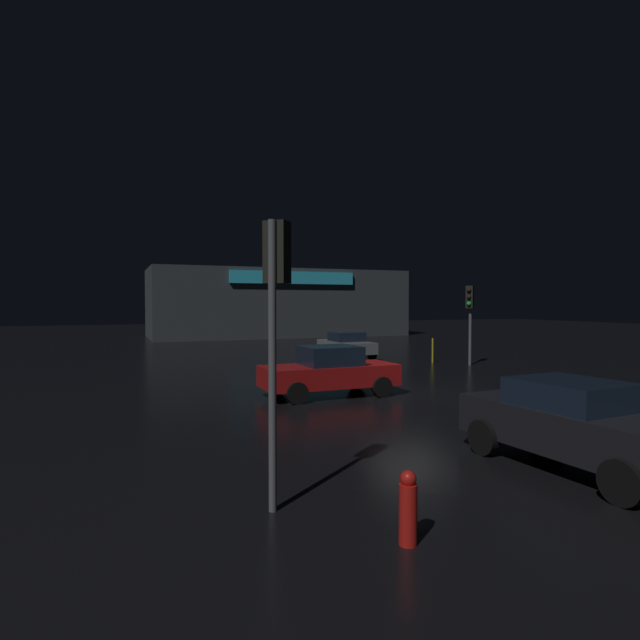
# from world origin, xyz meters

# --- Properties ---
(ground_plane) EXTENTS (120.00, 120.00, 0.00)m
(ground_plane) POSITION_xyz_m (0.00, 0.00, 0.00)
(ground_plane) COLOR black
(store_building) EXTENTS (21.81, 9.01, 5.75)m
(store_building) POSITION_xyz_m (4.93, 29.90, 2.88)
(store_building) COLOR #33383D
(store_building) RESTS_ON ground
(traffic_signal_opposite) EXTENTS (0.43, 0.41, 3.68)m
(traffic_signal_opposite) POSITION_xyz_m (6.58, 5.44, 2.68)
(traffic_signal_opposite) COLOR #595B60
(traffic_signal_opposite) RESTS_ON ground
(traffic_signal_cross_left) EXTENTS (0.42, 0.42, 4.02)m
(traffic_signal_cross_left) POSITION_xyz_m (-6.58, -7.00, 3.05)
(traffic_signal_cross_left) COLOR #595B60
(traffic_signal_cross_left) RESTS_ON ground
(car_near) EXTENTS (4.24, 1.96, 1.55)m
(car_near) POSITION_xyz_m (-2.46, 0.75, 0.77)
(car_near) COLOR #A51414
(car_near) RESTS_ON ground
(car_far) EXTENTS (2.11, 4.23, 1.53)m
(car_far) POSITION_xyz_m (-1.25, -7.34, 0.79)
(car_far) COLOR black
(car_far) RESTS_ON ground
(car_crossing) EXTENTS (1.98, 3.84, 1.38)m
(car_crossing) POSITION_xyz_m (2.60, 10.35, 0.71)
(car_crossing) COLOR slate
(car_crossing) RESTS_ON ground
(fire_hydrant) EXTENTS (0.22, 0.22, 0.89)m
(fire_hydrant) POSITION_xyz_m (-5.46, -8.65, 0.44)
(fire_hydrant) COLOR red
(fire_hydrant) RESTS_ON ground
(bollard_kerb_a) EXTENTS (0.08, 0.08, 1.19)m
(bollard_kerb_a) POSITION_xyz_m (5.64, 7.00, 0.60)
(bollard_kerb_a) COLOR gold
(bollard_kerb_a) RESTS_ON ground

